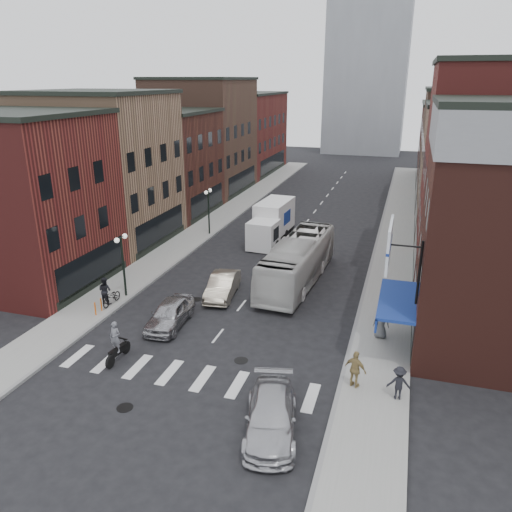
{
  "coord_description": "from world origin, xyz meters",
  "views": [
    {
      "loc": [
        9.01,
        -21.28,
        13.14
      ],
      "look_at": [
        0.57,
        6.16,
        2.89
      ],
      "focal_mm": 35.0,
      "sensor_mm": 36.0,
      "label": 1
    }
  ],
  "objects_px": {
    "motorcycle_rider": "(116,343)",
    "sedan_left_far": "(223,286)",
    "streetlamp_near": "(122,254)",
    "ped_left_solo": "(105,290)",
    "bike_rack": "(98,307)",
    "parked_bicycle": "(112,297)",
    "box_truck": "(271,222)",
    "streetlamp_far": "(208,203)",
    "ped_right_a": "(399,383)",
    "ped_right_c": "(381,323)",
    "sedan_left_near": "(170,314)",
    "billboard_sign": "(391,246)",
    "ped_right_b": "(355,369)",
    "transit_bus": "(298,261)",
    "curb_car": "(271,416)"
  },
  "relations": [
    {
      "from": "box_truck",
      "to": "ped_left_solo",
      "type": "height_order",
      "value": "box_truck"
    },
    {
      "from": "streetlamp_near",
      "to": "ped_right_a",
      "type": "height_order",
      "value": "streetlamp_near"
    },
    {
      "from": "sedan_left_near",
      "to": "motorcycle_rider",
      "type": "bearing_deg",
      "value": -104.49
    },
    {
      "from": "sedan_left_near",
      "to": "parked_bicycle",
      "type": "distance_m",
      "value": 4.66
    },
    {
      "from": "billboard_sign",
      "to": "curb_car",
      "type": "xyz_separation_m",
      "value": [
        -3.79,
        -6.09,
        -5.43
      ]
    },
    {
      "from": "ped_left_solo",
      "to": "sedan_left_near",
      "type": "bearing_deg",
      "value": 174.8
    },
    {
      "from": "box_truck",
      "to": "sedan_left_far",
      "type": "distance_m",
      "value": 12.14
    },
    {
      "from": "transit_bus",
      "to": "ped_right_a",
      "type": "bearing_deg",
      "value": -55.7
    },
    {
      "from": "billboard_sign",
      "to": "ped_left_solo",
      "type": "relative_size",
      "value": 2.16
    },
    {
      "from": "streetlamp_near",
      "to": "parked_bicycle",
      "type": "xyz_separation_m",
      "value": [
        -0.1,
        -1.42,
        -2.3
      ]
    },
    {
      "from": "streetlamp_near",
      "to": "ped_right_b",
      "type": "xyz_separation_m",
      "value": [
        15.02,
        -5.79,
        -1.88
      ]
    },
    {
      "from": "bike_rack",
      "to": "motorcycle_rider",
      "type": "relative_size",
      "value": 0.38
    },
    {
      "from": "sedan_left_near",
      "to": "ped_right_c",
      "type": "height_order",
      "value": "ped_right_c"
    },
    {
      "from": "ped_right_c",
      "to": "streetlamp_far",
      "type": "bearing_deg",
      "value": -46.87
    },
    {
      "from": "transit_bus",
      "to": "sedan_left_near",
      "type": "distance_m",
      "value": 9.96
    },
    {
      "from": "transit_bus",
      "to": "curb_car",
      "type": "bearing_deg",
      "value": -77.76
    },
    {
      "from": "transit_bus",
      "to": "parked_bicycle",
      "type": "height_order",
      "value": "transit_bus"
    },
    {
      "from": "motorcycle_rider",
      "to": "ped_right_a",
      "type": "distance_m",
      "value": 13.31
    },
    {
      "from": "curb_car",
      "to": "ped_right_b",
      "type": "bearing_deg",
      "value": 40.72
    },
    {
      "from": "curb_car",
      "to": "ped_left_solo",
      "type": "height_order",
      "value": "ped_left_solo"
    },
    {
      "from": "bike_rack",
      "to": "ped_right_b",
      "type": "relative_size",
      "value": 0.45
    },
    {
      "from": "curb_car",
      "to": "ped_right_a",
      "type": "relative_size",
      "value": 3.18
    },
    {
      "from": "billboard_sign",
      "to": "streetlamp_near",
      "type": "relative_size",
      "value": 0.9
    },
    {
      "from": "sedan_left_near",
      "to": "ped_right_b",
      "type": "relative_size",
      "value": 2.44
    },
    {
      "from": "streetlamp_far",
      "to": "box_truck",
      "type": "relative_size",
      "value": 0.54
    },
    {
      "from": "motorcycle_rider",
      "to": "sedan_left_far",
      "type": "bearing_deg",
      "value": 82.69
    },
    {
      "from": "transit_bus",
      "to": "ped_right_b",
      "type": "distance_m",
      "value": 12.6
    },
    {
      "from": "ped_left_solo",
      "to": "ped_right_a",
      "type": "height_order",
      "value": "ped_left_solo"
    },
    {
      "from": "streetlamp_far",
      "to": "ped_left_solo",
      "type": "xyz_separation_m",
      "value": [
        -0.52,
        -15.43,
        -1.91
      ]
    },
    {
      "from": "parked_bicycle",
      "to": "box_truck",
      "type": "bearing_deg",
      "value": 69.88
    },
    {
      "from": "sedan_left_near",
      "to": "ped_right_c",
      "type": "relative_size",
      "value": 2.51
    },
    {
      "from": "billboard_sign",
      "to": "sedan_left_far",
      "type": "distance_m",
      "value": 12.78
    },
    {
      "from": "bike_rack",
      "to": "parked_bicycle",
      "type": "relative_size",
      "value": 0.45
    },
    {
      "from": "streetlamp_far",
      "to": "transit_bus",
      "type": "xyz_separation_m",
      "value": [
        9.84,
        -8.32,
        -1.37
      ]
    },
    {
      "from": "transit_bus",
      "to": "ped_right_c",
      "type": "bearing_deg",
      "value": -44.14
    },
    {
      "from": "parked_bicycle",
      "to": "sedan_left_near",
      "type": "bearing_deg",
      "value": -14.78
    },
    {
      "from": "streetlamp_near",
      "to": "ped_left_solo",
      "type": "height_order",
      "value": "streetlamp_near"
    },
    {
      "from": "sedan_left_near",
      "to": "billboard_sign",
      "type": "bearing_deg",
      "value": -7.9
    },
    {
      "from": "bike_rack",
      "to": "transit_bus",
      "type": "relative_size",
      "value": 0.07
    },
    {
      "from": "billboard_sign",
      "to": "motorcycle_rider",
      "type": "distance_m",
      "value": 13.81
    },
    {
      "from": "transit_bus",
      "to": "streetlamp_far",
      "type": "bearing_deg",
      "value": 143.22
    },
    {
      "from": "parked_bicycle",
      "to": "ped_right_b",
      "type": "xyz_separation_m",
      "value": [
        15.12,
        -4.37,
        0.42
      ]
    },
    {
      "from": "bike_rack",
      "to": "ped_right_c",
      "type": "xyz_separation_m",
      "value": [
        16.0,
        1.84,
        0.46
      ]
    },
    {
      "from": "box_truck",
      "to": "ped_right_b",
      "type": "xyz_separation_m",
      "value": [
        9.35,
        -19.9,
        -0.57
      ]
    },
    {
      "from": "transit_bus",
      "to": "ped_right_c",
      "type": "relative_size",
      "value": 6.45
    },
    {
      "from": "ped_left_solo",
      "to": "ped_right_b",
      "type": "bearing_deg",
      "value": 172.86
    },
    {
      "from": "streetlamp_far",
      "to": "parked_bicycle",
      "type": "xyz_separation_m",
      "value": [
        -0.1,
        -15.42,
        -2.3
      ]
    },
    {
      "from": "bike_rack",
      "to": "sedan_left_far",
      "type": "height_order",
      "value": "sedan_left_far"
    },
    {
      "from": "streetlamp_near",
      "to": "ped_left_solo",
      "type": "relative_size",
      "value": 2.4
    },
    {
      "from": "parked_bicycle",
      "to": "ped_right_a",
      "type": "relative_size",
      "value": 1.16
    }
  ]
}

